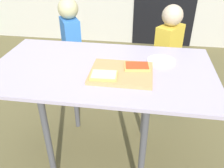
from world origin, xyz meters
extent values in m
plane|color=brown|center=(0.00, 0.00, 0.00)|extent=(16.00, 16.00, 0.00)
cube|color=#B2A5B8|center=(0.00, 0.00, 0.76)|extent=(1.37, 0.77, 0.02)
cylinder|color=#4C4C51|center=(-0.29, -0.29, 0.37)|extent=(0.04, 0.04, 0.75)
cylinder|color=#4C4C51|center=(0.29, -0.29, 0.37)|extent=(0.04, 0.04, 0.75)
cylinder|color=#4C4C51|center=(-0.29, 0.29, 0.37)|extent=(0.04, 0.04, 0.75)
cylinder|color=#4C4C51|center=(0.29, 0.29, 0.37)|extent=(0.04, 0.04, 0.75)
cube|color=tan|center=(0.13, -0.07, 0.78)|extent=(0.36, 0.30, 0.02)
cube|color=#E9AE57|center=(0.04, -0.14, 0.80)|extent=(0.16, 0.11, 0.01)
cube|color=beige|center=(0.04, -0.14, 0.80)|extent=(0.14, 0.10, 0.00)
cube|color=#E9AE57|center=(0.22, -0.01, 0.80)|extent=(0.16, 0.12, 0.01)
cube|color=#BF411A|center=(0.22, -0.01, 0.80)|extent=(0.15, 0.11, 0.00)
cylinder|color=white|center=(0.37, 0.14, 0.77)|extent=(0.18, 0.18, 0.01)
cylinder|color=#453261|center=(-0.47, 0.81, 0.23)|extent=(0.09, 0.09, 0.45)
cylinder|color=#453261|center=(-0.40, 0.69, 0.23)|extent=(0.09, 0.09, 0.45)
cube|color=blue|center=(-0.44, 0.75, 0.64)|extent=(0.24, 0.28, 0.38)
sphere|color=#C4BA82|center=(-0.44, 0.75, 0.92)|extent=(0.18, 0.18, 0.18)
cylinder|color=#20516F|center=(0.49, 0.73, 0.25)|extent=(0.09, 0.09, 0.51)
cylinder|color=#20516F|center=(0.42, 0.62, 0.25)|extent=(0.09, 0.09, 0.51)
cube|color=gold|center=(0.45, 0.68, 0.67)|extent=(0.25, 0.28, 0.33)
sphere|color=#C7AD8C|center=(0.45, 0.68, 0.92)|extent=(0.17, 0.17, 0.17)
camera|label=1|loc=(0.26, -1.27, 1.45)|focal=37.87mm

